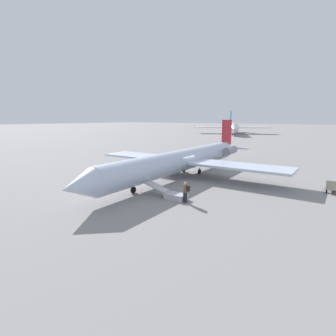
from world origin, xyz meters
name	(u,v)px	position (x,y,z in m)	size (l,w,h in m)	color
ground_plane	(181,177)	(0.00, 0.00, 0.00)	(600.00, 600.00, 0.00)	gray
airplane_main	(185,159)	(-0.93, -0.05, 1.94)	(31.48, 24.04, 6.49)	silver
airplane_far_right	(232,127)	(-84.42, -31.32, 3.06)	(40.38, 31.70, 10.26)	silver
boarding_stairs	(172,194)	(7.42, 4.20, 0.37)	(1.25, 4.07, 1.64)	#B2B2B7
passenger	(186,191)	(7.60, 5.73, 1.00)	(0.36, 0.55, 1.74)	#23232D
luggage_cart	(332,187)	(-3.29, 14.80, 0.46)	(2.31, 1.35, 1.22)	#9E937F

